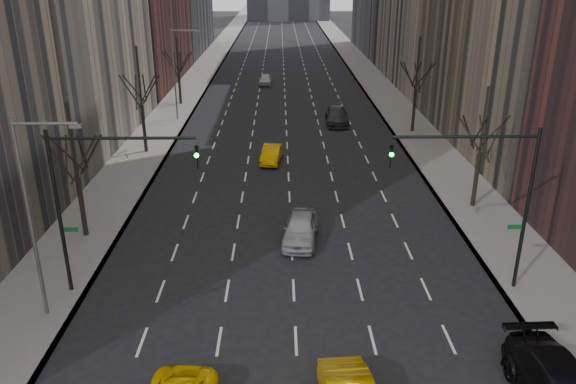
{
  "coord_description": "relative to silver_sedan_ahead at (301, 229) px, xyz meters",
  "views": [
    {
      "loc": [
        -0.62,
        -11.66,
        14.68
      ],
      "look_at": [
        -0.21,
        16.17,
        3.5
      ],
      "focal_mm": 35.0,
      "sensor_mm": 36.0,
      "label": 1
    }
  ],
  "objects": [
    {
      "name": "traffic_mast_left",
      "position": [
        -9.63,
        -5.31,
        4.7
      ],
      "size": [
        6.69,
        0.39,
        8.0
      ],
      "color": "black",
      "rests_on": "ground"
    },
    {
      "name": "streetlight_far",
      "position": [
        -11.36,
        27.69,
        4.83
      ],
      "size": [
        2.83,
        0.22,
        9.0
      ],
      "color": "slate",
      "rests_on": "ground"
    },
    {
      "name": "sidewalk_right",
      "position": [
        11.73,
        52.69,
        -0.71
      ],
      "size": [
        4.5,
        320.0,
        0.15
      ],
      "primitive_type": "cube",
      "color": "slate",
      "rests_on": "ground"
    },
    {
      "name": "traffic_mast_right",
      "position": [
        8.58,
        -5.31,
        4.7
      ],
      "size": [
        6.69,
        0.39,
        8.0
      ],
      "color": "black",
      "rests_on": "ground"
    },
    {
      "name": "tree_rw_b",
      "position": [
        11.48,
        4.69,
        2.93
      ],
      "size": [
        3.36,
        3.5,
        7.82
      ],
      "color": "black",
      "rests_on": "ground"
    },
    {
      "name": "silver_sedan_ahead",
      "position": [
        0.0,
        0.0,
        0.0
      ],
      "size": [
        2.41,
        4.81,
        1.57
      ],
      "primitive_type": "imported",
      "rotation": [
        0.0,
        0.0,
        -0.12
      ],
      "color": "#9DA0A5",
      "rests_on": "ground"
    },
    {
      "name": "tree_rw_c",
      "position": [
        11.48,
        22.69,
        3.25
      ],
      "size": [
        3.36,
        3.5,
        8.74
      ],
      "color": "black",
      "rests_on": "ground"
    },
    {
      "name": "sidewalk_left",
      "position": [
        -12.77,
        52.69,
        -0.71
      ],
      "size": [
        4.5,
        320.0,
        0.15
      ],
      "primitive_type": "cube",
      "color": "slate",
      "rests_on": "ground"
    },
    {
      "name": "tree_lw_d",
      "position": [
        -12.52,
        34.69,
        2.78
      ],
      "size": [
        3.36,
        3.5,
        7.36
      ],
      "color": "black",
      "rests_on": "ground"
    },
    {
      "name": "far_car_white",
      "position": [
        -3.04,
        46.47,
        -0.1
      ],
      "size": [
        1.92,
        4.14,
        1.37
      ],
      "primitive_type": "imported",
      "rotation": [
        0.0,
        0.0,
        -0.07
      ],
      "color": "silver",
      "rests_on": "ground"
    },
    {
      "name": "far_taxi",
      "position": [
        -1.84,
        14.19,
        -0.12
      ],
      "size": [
        1.88,
        4.18,
        1.33
      ],
      "primitive_type": "imported",
      "rotation": [
        0.0,
        0.0,
        -0.12
      ],
      "color": "#E7A704",
      "rests_on": "ground"
    },
    {
      "name": "streetlight_near",
      "position": [
        -11.36,
        -7.31,
        4.83
      ],
      "size": [
        2.83,
        0.22,
        9.0
      ],
      "color": "slate",
      "rests_on": "ground"
    },
    {
      "name": "tree_lw_b",
      "position": [
        -12.52,
        0.69,
        2.93
      ],
      "size": [
        3.36,
        3.5,
        7.82
      ],
      "color": "black",
      "rests_on": "ground"
    },
    {
      "name": "far_suv_grey",
      "position": [
        4.59,
        26.11,
        0.01
      ],
      "size": [
        2.37,
        5.54,
        1.59
      ],
      "primitive_type": "imported",
      "rotation": [
        0.0,
        0.0,
        -0.03
      ],
      "color": "#2E2D32",
      "rests_on": "ground"
    },
    {
      "name": "tree_lw_c",
      "position": [
        -12.52,
        16.69,
        3.25
      ],
      "size": [
        3.36,
        3.5,
        8.74
      ],
      "color": "black",
      "rests_on": "ground"
    }
  ]
}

